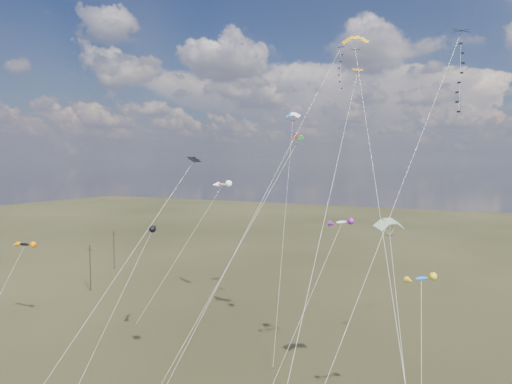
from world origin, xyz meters
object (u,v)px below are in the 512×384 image
at_px(diamond_black_high, 452,91).
at_px(novelty_black_orange, 24,245).
at_px(parafoil_yellow, 356,39).
at_px(utility_pole_near, 90,268).
at_px(utility_pole_far, 114,250).

distance_m(diamond_black_high, novelty_black_orange, 55.51).
height_order(diamond_black_high, parafoil_yellow, parafoil_yellow).
xyz_separation_m(diamond_black_high, parafoil_yellow, (-9.21, 7.04, 6.58)).
bearing_deg(diamond_black_high, utility_pole_near, 162.01).
height_order(utility_pole_near, novelty_black_orange, novelty_black_orange).
distance_m(utility_pole_near, diamond_black_high, 65.36).
xyz_separation_m(utility_pole_far, diamond_black_high, (65.98, -32.82, 23.56)).
bearing_deg(parafoil_yellow, utility_pole_near, 166.41).
height_order(utility_pole_far, diamond_black_high, diamond_black_high).
distance_m(diamond_black_high, parafoil_yellow, 13.33).
bearing_deg(utility_pole_near, utility_pole_far, 119.74).
relative_size(utility_pole_far, novelty_black_orange, 0.69).
relative_size(utility_pole_far, diamond_black_high, 0.25).
bearing_deg(parafoil_yellow, diamond_black_high, -37.39).
bearing_deg(parafoil_yellow, novelty_black_orange, -174.32).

